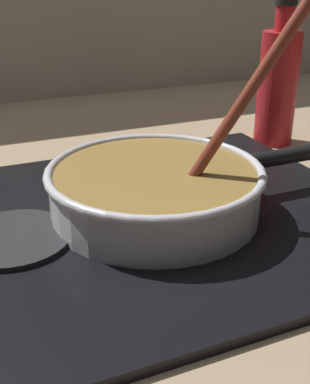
{
  "coord_description": "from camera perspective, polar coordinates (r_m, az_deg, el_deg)",
  "views": [
    {
      "loc": [
        -0.12,
        -0.42,
        0.3
      ],
      "look_at": [
        0.09,
        0.09,
        0.04
      ],
      "focal_mm": 45.7,
      "sensor_mm": 36.0,
      "label": 1
    }
  ],
  "objects": [
    {
      "name": "cooking_pan",
      "position": [
        0.61,
        0.25,
        0.51
      ],
      "size": [
        0.41,
        0.27,
        0.29
      ],
      "color": "silver",
      "rests_on": "hob_plate"
    },
    {
      "name": "sauce_bottle",
      "position": [
        0.91,
        14.13,
        12.04
      ],
      "size": [
        0.07,
        0.07,
        0.25
      ],
      "color": "red",
      "rests_on": "ground"
    },
    {
      "name": "hob_plate",
      "position": [
        0.62,
        -0.0,
        -2.9
      ],
      "size": [
        0.56,
        0.48,
        0.01
      ],
      "primitive_type": "cube",
      "color": "black",
      "rests_on": "ground"
    },
    {
      "name": "ground",
      "position": [
        0.54,
        -5.6,
        -11.32
      ],
      "size": [
        2.4,
        1.6,
        0.04
      ],
      "primitive_type": "cube",
      "color": "#9E8466"
    },
    {
      "name": "spare_burner",
      "position": [
        0.58,
        -16.2,
        -5.16
      ],
      "size": [
        0.13,
        0.13,
        0.01
      ],
      "primitive_type": "cylinder",
      "color": "#262628",
      "rests_on": "hob_plate"
    },
    {
      "name": "burner_ring",
      "position": [
        0.62,
        0.0,
        -2.08
      ],
      "size": [
        0.2,
        0.2,
        0.01
      ],
      "primitive_type": "torus",
      "color": "#592D0C",
      "rests_on": "hob_plate"
    }
  ]
}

